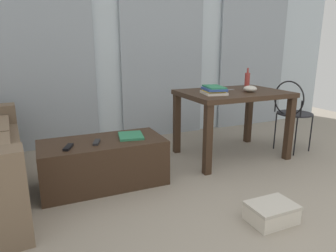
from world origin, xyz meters
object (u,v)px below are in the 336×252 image
at_px(scissors, 228,90).
at_px(bottle_near, 247,81).
at_px(magazine, 131,136).
at_px(shoebox, 271,213).
at_px(craft_table, 233,101).
at_px(bowl, 250,89).
at_px(coffee_table, 103,162).
at_px(tv_remote_primary, 97,142).
at_px(book_stack, 214,90).
at_px(wire_chair, 292,108).
at_px(tv_remote_secondary, 68,147).

bearing_deg(scissors, bottle_near, -6.17).
bearing_deg(magazine, shoebox, -47.48).
height_order(craft_table, scissors, scissors).
xyz_separation_m(craft_table, bowl, (0.13, -0.12, 0.15)).
xyz_separation_m(coffee_table, tv_remote_primary, (-0.06, -0.05, 0.22)).
xyz_separation_m(craft_table, bottle_near, (0.25, 0.08, 0.21)).
bearing_deg(scissors, coffee_table, -169.72).
xyz_separation_m(book_stack, tv_remote_primary, (-1.24, -0.12, -0.36)).
bearing_deg(shoebox, book_stack, 79.27).
bearing_deg(scissors, bowl, -60.73).
bearing_deg(wire_chair, scissors, 160.02).
height_order(coffee_table, wire_chair, wire_chair).
height_order(wire_chair, book_stack, wire_chair).
xyz_separation_m(scissors, tv_remote_primary, (-1.54, -0.32, -0.32)).
bearing_deg(bowl, scissors, 119.27).
xyz_separation_m(bowl, shoebox, (-0.66, -1.14, -0.71)).
relative_size(craft_table, scissors, 9.11).
xyz_separation_m(bottle_near, magazine, (-1.46, -0.23, -0.42)).
distance_m(wire_chair, scissors, 0.80).
bearing_deg(tv_remote_secondary, scissors, 34.53).
bearing_deg(coffee_table, bowl, 1.45).
bearing_deg(scissors, magazine, -167.93).
height_order(bowl, book_stack, book_stack).
bearing_deg(tv_remote_secondary, bottle_near, 32.44).
height_order(craft_table, wire_chair, wire_chair).
distance_m(wire_chair, shoebox, 1.73).
xyz_separation_m(craft_table, tv_remote_primary, (-1.54, -0.21, -0.21)).
bearing_deg(tv_remote_secondary, wire_chair, 25.29).
bearing_deg(shoebox, craft_table, 67.35).
distance_m(coffee_table, wire_chair, 2.22).
xyz_separation_m(wire_chair, bottle_near, (-0.48, 0.23, 0.31)).
bearing_deg(bowl, craft_table, 137.76).
bearing_deg(coffee_table, craft_table, 6.15).
height_order(book_stack, shoebox, book_stack).
height_order(tv_remote_primary, magazine, magazine).
xyz_separation_m(tv_remote_primary, magazine, (0.32, 0.06, 0.00)).
bearing_deg(book_stack, shoebox, -100.73).
relative_size(coffee_table, bowl, 7.60).
bearing_deg(craft_table, scissors, 88.47).
relative_size(book_stack, tv_remote_primary, 2.27).
bearing_deg(bottle_near, tv_remote_secondary, -170.38).
xyz_separation_m(book_stack, shoebox, (-0.22, -1.17, -0.71)).
bearing_deg(bottle_near, shoebox, -119.87).
xyz_separation_m(book_stack, scissors, (0.31, 0.20, -0.04)).
distance_m(tv_remote_secondary, shoebox, 1.64).
distance_m(bottle_near, book_stack, 0.58).
height_order(book_stack, scissors, book_stack).
relative_size(bowl, tv_remote_primary, 1.00).
bearing_deg(shoebox, bottle_near, 60.13).
bearing_deg(bottle_near, craft_table, -161.22).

